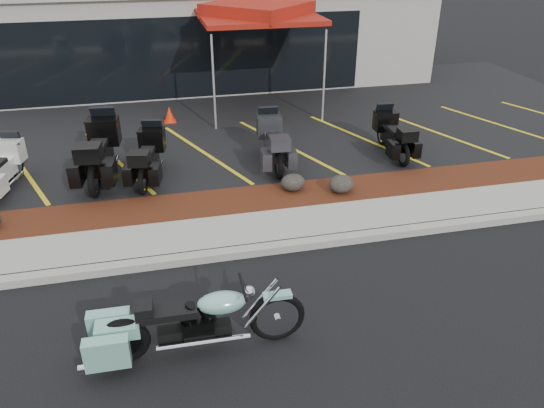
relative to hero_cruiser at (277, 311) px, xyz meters
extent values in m
plane|color=black|center=(-0.24, 1.42, -0.54)|extent=(90.00, 90.00, 0.00)
cube|color=gray|center=(-0.24, 2.32, -0.46)|extent=(24.00, 0.25, 0.15)
cube|color=gray|center=(-0.24, 3.02, -0.46)|extent=(24.00, 1.20, 0.15)
cube|color=#34170B|center=(-0.24, 4.22, -0.46)|extent=(24.00, 1.20, 0.16)
cube|color=black|center=(-0.24, 9.62, -0.46)|extent=(26.00, 9.60, 0.15)
cube|color=gray|center=(-0.24, 15.92, 1.46)|extent=(18.00, 8.00, 4.00)
cube|color=black|center=(-0.24, 11.94, 0.96)|extent=(12.00, 0.06, 2.60)
ellipsoid|color=black|center=(1.43, 4.39, -0.19)|extent=(0.54, 0.45, 0.38)
ellipsoid|color=black|center=(2.43, 4.06, -0.18)|extent=(0.56, 0.47, 0.40)
cone|color=red|center=(-0.95, 9.66, -0.15)|extent=(0.43, 0.43, 0.47)
cylinder|color=silver|center=(0.52, 8.57, 0.94)|extent=(0.06, 0.06, 2.64)
cylinder|color=silver|center=(3.72, 8.98, 0.94)|extent=(0.06, 0.06, 2.64)
cylinder|color=silver|center=(0.12, 11.77, 0.94)|extent=(0.06, 0.06, 2.64)
cylinder|color=silver|center=(3.31, 12.17, 0.94)|extent=(0.06, 0.06, 2.64)
cube|color=maroon|center=(1.92, 10.37, 2.43)|extent=(3.85, 3.85, 0.14)
cube|color=maroon|center=(1.92, 10.37, 2.63)|extent=(3.55, 3.55, 0.40)
camera|label=1|loc=(-1.42, -5.77, 4.88)|focal=35.00mm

